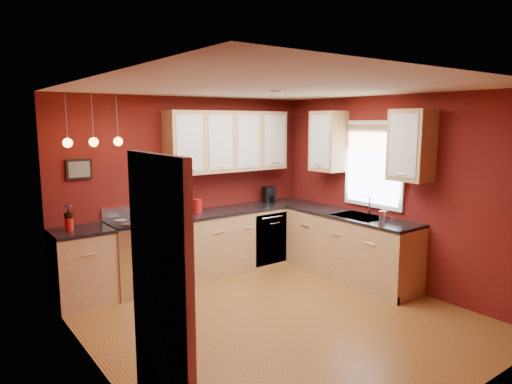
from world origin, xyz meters
TOP-DOWN VIEW (x-y plane):
  - floor at (0.00, 0.00)m, footprint 4.20×4.20m
  - ceiling at (0.00, 0.00)m, footprint 4.00×4.20m
  - wall_back at (0.00, 2.10)m, footprint 4.00×0.02m
  - wall_front at (0.00, -2.10)m, footprint 4.00×0.02m
  - wall_left at (-2.00, 0.00)m, footprint 0.02×4.20m
  - wall_right at (2.00, 0.00)m, footprint 0.02×4.20m
  - base_cabinets_back_left at (-1.65, 1.80)m, footprint 0.70×0.60m
  - base_cabinets_back_right at (0.73, 1.80)m, footprint 2.54×0.60m
  - base_cabinets_right at (1.70, 0.45)m, footprint 0.60×2.10m
  - counter_back_left at (-1.65, 1.80)m, footprint 0.70×0.62m
  - counter_back_right at (0.73, 1.80)m, footprint 2.54×0.62m
  - counter_right at (1.70, 0.45)m, footprint 0.62×2.10m
  - gas_range at (-0.92, 1.80)m, footprint 0.76×0.64m
  - dishwasher_front at (1.10, 1.51)m, footprint 0.60×0.02m
  - sink at (1.70, 0.30)m, footprint 0.50×0.70m
  - window at (1.97, 0.30)m, footprint 0.06×1.02m
  - door_left_wall at (-1.97, -1.20)m, footprint 0.12×0.82m
  - upper_cabinets_back at (0.60, 1.93)m, footprint 2.00×0.35m
  - upper_cabinets_right at (1.82, 0.32)m, footprint 0.35×1.95m
  - wall_picture at (-1.55, 2.08)m, footprint 0.32×0.03m
  - pendant_lights at (-1.45, 1.75)m, footprint 0.71×0.11m
  - red_canister at (0.01, 1.84)m, footprint 0.13×0.13m
  - red_vase at (-1.78, 1.81)m, footprint 0.10×0.10m
  - flowers at (-1.78, 1.81)m, footprint 0.14×0.14m
  - coffee_maker at (1.37, 1.92)m, footprint 0.19×0.19m
  - soap_pump at (1.76, -0.06)m, footprint 0.11×0.11m
  - dish_towel at (-0.94, 1.47)m, footprint 0.21×0.01m

SIDE VIEW (x-z plane):
  - floor at x=0.00m, z-range 0.00..0.00m
  - base_cabinets_back_left at x=-1.65m, z-range 0.00..0.90m
  - base_cabinets_back_right at x=0.73m, z-range 0.00..0.90m
  - base_cabinets_right at x=1.70m, z-range 0.00..0.90m
  - dishwasher_front at x=1.10m, z-range 0.05..0.85m
  - gas_range at x=-0.92m, z-range -0.07..1.04m
  - dish_towel at x=-0.94m, z-range 0.38..0.66m
  - sink at x=1.70m, z-range 0.75..1.08m
  - counter_back_left at x=-1.65m, z-range 0.90..0.94m
  - counter_back_right at x=0.73m, z-range 0.90..0.94m
  - counter_right at x=1.70m, z-range 0.90..0.94m
  - red_vase at x=-1.78m, z-range 0.94..1.10m
  - door_left_wall at x=-1.97m, z-range 0.00..2.05m
  - soap_pump at x=1.76m, z-range 0.94..1.13m
  - red_canister at x=0.01m, z-range 0.94..1.14m
  - coffee_maker at x=1.37m, z-range 0.93..1.19m
  - flowers at x=-1.78m, z-range 1.08..1.27m
  - wall_back at x=0.00m, z-range 0.00..2.60m
  - wall_front at x=0.00m, z-range 0.00..2.60m
  - wall_left at x=-2.00m, z-range 0.00..2.60m
  - wall_right at x=2.00m, z-range 0.00..2.60m
  - wall_picture at x=-1.55m, z-range 1.52..1.78m
  - window at x=1.97m, z-range 1.08..2.30m
  - upper_cabinets_back at x=0.60m, z-range 1.50..2.40m
  - upper_cabinets_right at x=1.82m, z-range 1.50..2.40m
  - pendant_lights at x=-1.45m, z-range 1.68..2.34m
  - ceiling at x=0.00m, z-range 2.59..2.61m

